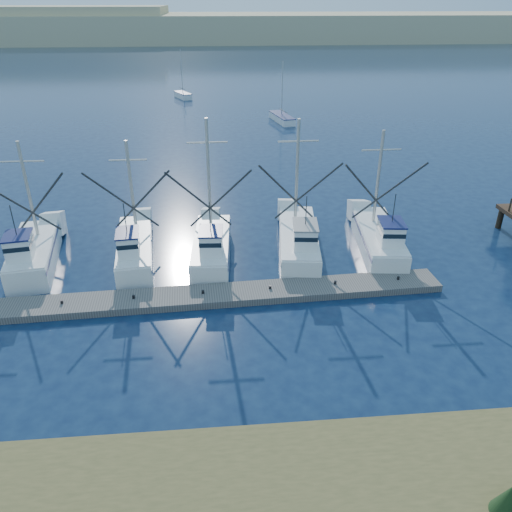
# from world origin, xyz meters

# --- Properties ---
(ground) EXTENTS (500.00, 500.00, 0.00)m
(ground) POSITION_xyz_m (0.00, 0.00, 0.00)
(ground) COLOR #0C1B38
(ground) RESTS_ON ground
(floating_dock) EXTENTS (32.84, 3.73, 0.44)m
(floating_dock) POSITION_xyz_m (-6.16, 6.49, 0.22)
(floating_dock) COLOR slate
(floating_dock) RESTS_ON ground
(dune_ridge) EXTENTS (360.00, 60.00, 10.00)m
(dune_ridge) POSITION_xyz_m (0.00, 210.00, 5.00)
(dune_ridge) COLOR tan
(dune_ridge) RESTS_ON ground
(trawler_fleet) EXTENTS (32.20, 9.33, 9.19)m
(trawler_fleet) POSITION_xyz_m (-5.53, 11.69, 0.98)
(trawler_fleet) COLOR white
(trawler_fleet) RESTS_ON ground
(sailboat_near) EXTENTS (3.03, 6.94, 8.10)m
(sailboat_near) POSITION_xyz_m (6.84, 53.45, 0.49)
(sailboat_near) COLOR white
(sailboat_near) RESTS_ON ground
(sailboat_far) EXTENTS (3.36, 5.04, 8.10)m
(sailboat_far) POSITION_xyz_m (-8.09, 73.66, 0.51)
(sailboat_far) COLOR white
(sailboat_far) RESTS_ON ground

